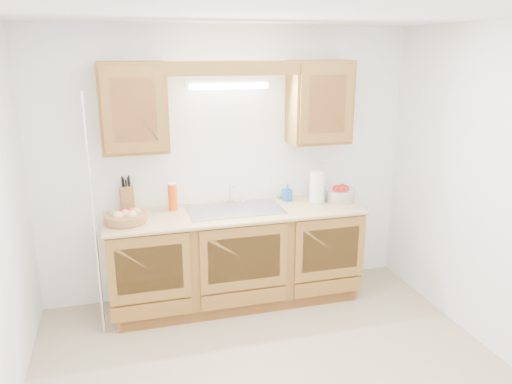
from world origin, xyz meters
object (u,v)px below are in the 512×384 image
object	(u,v)px
fruit_basket	(126,217)
paper_towel	(317,187)
knife_block	(127,198)
apple_bowl	(340,193)

from	to	relation	value
fruit_basket	paper_towel	distance (m)	1.76
paper_towel	knife_block	bearing A→B (deg)	173.29
fruit_basket	knife_block	world-z (taller)	knife_block
paper_towel	fruit_basket	bearing A→B (deg)	-176.75
knife_block	paper_towel	distance (m)	1.74
knife_block	apple_bowl	size ratio (longest dim) A/B	0.92
knife_block	paper_towel	bearing A→B (deg)	-11.99
fruit_basket	apple_bowl	xyz separation A→B (m)	(1.99, 0.10, 0.02)
knife_block	paper_towel	size ratio (longest dim) A/B	0.93
knife_block	apple_bowl	bearing A→B (deg)	-11.16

